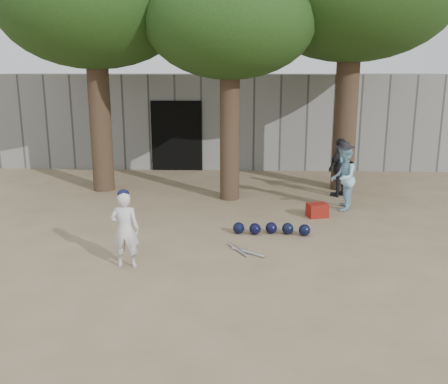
{
  "coord_description": "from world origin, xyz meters",
  "views": [
    {
      "loc": [
        0.99,
        -7.9,
        3.13
      ],
      "look_at": [
        0.6,
        1.0,
        0.95
      ],
      "focal_mm": 40.0,
      "sensor_mm": 36.0,
      "label": 1
    }
  ],
  "objects_px": {
    "boy_player": "(125,230)",
    "spectator_blue": "(343,178)",
    "red_bag": "(317,210)",
    "spectator_dark": "(340,167)"
  },
  "relations": [
    {
      "from": "spectator_dark",
      "to": "spectator_blue",
      "type": "bearing_deg",
      "value": 40.19
    },
    {
      "from": "spectator_dark",
      "to": "boy_player",
      "type": "bearing_deg",
      "value": 6.38
    },
    {
      "from": "red_bag",
      "to": "spectator_dark",
      "type": "bearing_deg",
      "value": 66.81
    },
    {
      "from": "boy_player",
      "to": "spectator_blue",
      "type": "height_order",
      "value": "spectator_blue"
    },
    {
      "from": "boy_player",
      "to": "spectator_dark",
      "type": "bearing_deg",
      "value": -133.92
    },
    {
      "from": "spectator_dark",
      "to": "red_bag",
      "type": "distance_m",
      "value": 2.16
    },
    {
      "from": "spectator_blue",
      "to": "spectator_dark",
      "type": "relative_size",
      "value": 1.0
    },
    {
      "from": "spectator_blue",
      "to": "spectator_dark",
      "type": "bearing_deg",
      "value": -172.14
    },
    {
      "from": "boy_player",
      "to": "red_bag",
      "type": "relative_size",
      "value": 3.0
    },
    {
      "from": "boy_player",
      "to": "spectator_blue",
      "type": "xyz_separation_m",
      "value": [
        4.16,
        3.61,
        0.11
      ]
    }
  ]
}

